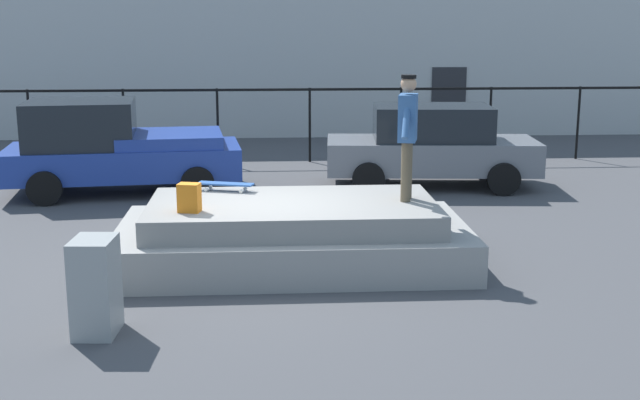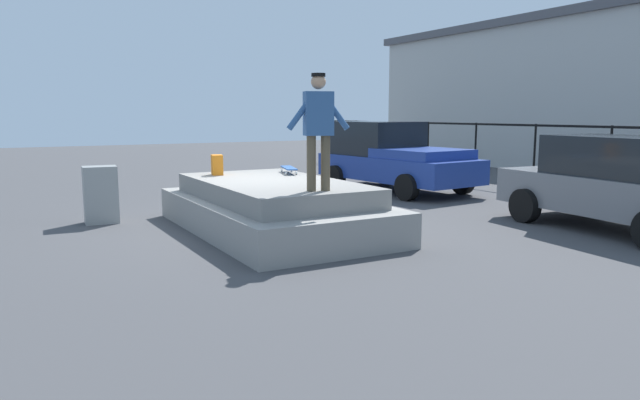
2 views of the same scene
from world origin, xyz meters
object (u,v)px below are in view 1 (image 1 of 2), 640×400
(car_blue_pickup_near, at_px, (114,147))
(car_grey_sedan_mid, at_px, (432,145))
(backpack, at_px, (189,198))
(utility_box, at_px, (95,287))
(skateboarder, at_px, (408,128))
(skateboard, at_px, (225,184))

(car_blue_pickup_near, bearing_deg, car_grey_sedan_mid, 1.85)
(backpack, bearing_deg, utility_box, -100.18)
(skateboarder, xyz_separation_m, backpack, (-2.97, -0.55, -0.82))
(backpack, height_order, car_grey_sedan_mid, car_grey_sedan_mid)
(utility_box, bearing_deg, car_blue_pickup_near, 102.34)
(skateboarder, bearing_deg, skateboard, 163.27)
(skateboarder, height_order, backpack, skateboarder)
(car_blue_pickup_near, relative_size, utility_box, 4.36)
(skateboarder, relative_size, car_grey_sedan_mid, 0.40)
(skateboard, distance_m, car_grey_sedan_mid, 5.97)
(skateboard, height_order, utility_box, utility_box)
(car_grey_sedan_mid, bearing_deg, utility_box, -123.96)
(backpack, bearing_deg, skateboard, 85.69)
(car_blue_pickup_near, distance_m, car_grey_sedan_mid, 6.35)
(skateboard, relative_size, car_blue_pickup_near, 0.18)
(car_grey_sedan_mid, bearing_deg, skateboarder, -105.07)
(car_blue_pickup_near, bearing_deg, skateboard, -60.80)
(car_blue_pickup_near, bearing_deg, backpack, -70.55)
(skateboard, bearing_deg, car_grey_sedan_mid, 48.28)
(skateboarder, height_order, car_blue_pickup_near, skateboarder)
(skateboard, xyz_separation_m, car_blue_pickup_near, (-2.37, 4.25, -0.09))
(backpack, bearing_deg, car_grey_sedan_mid, 65.74)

